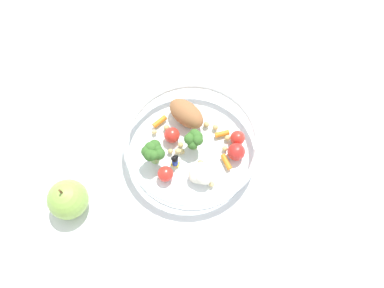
% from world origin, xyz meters
% --- Properties ---
extents(ground_plane, '(2.40, 2.40, 0.00)m').
position_xyz_m(ground_plane, '(0.00, 0.00, 0.00)').
color(ground_plane, white).
extents(food_container, '(0.25, 0.25, 0.06)m').
position_xyz_m(food_container, '(-0.02, 0.02, 0.03)').
color(food_container, white).
rests_on(food_container, ground_plane).
extents(loose_apple, '(0.07, 0.07, 0.08)m').
position_xyz_m(loose_apple, '(-0.25, 0.02, 0.03)').
color(loose_apple, '#8CB74C').
rests_on(loose_apple, ground_plane).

